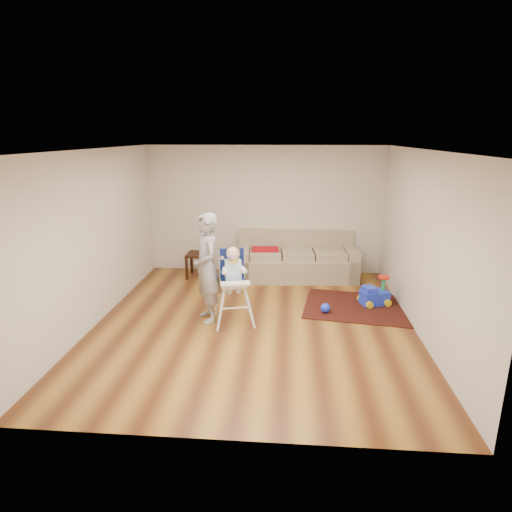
# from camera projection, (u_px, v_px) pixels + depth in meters

# --- Properties ---
(ground) EXTENTS (5.50, 5.50, 0.00)m
(ground) POSITION_uv_depth(u_px,v_px,m) (254.00, 323.00, 6.86)
(ground) COLOR #522912
(ground) RESTS_ON ground
(room_envelope) EXTENTS (5.04, 5.52, 2.72)m
(room_envelope) POSITION_uv_depth(u_px,v_px,m) (257.00, 201.00, 6.85)
(room_envelope) COLOR beige
(room_envelope) RESTS_ON ground
(sofa) EXTENTS (2.51, 1.18, 0.94)m
(sofa) POSITION_uv_depth(u_px,v_px,m) (297.00, 256.00, 8.88)
(sofa) COLOR gray
(sofa) RESTS_ON ground
(side_table) EXTENTS (0.51, 0.51, 0.51)m
(side_table) POSITION_uv_depth(u_px,v_px,m) (200.00, 265.00, 9.01)
(side_table) COLOR black
(side_table) RESTS_ON ground
(area_rug) EXTENTS (2.08, 1.68, 0.02)m
(area_rug) POSITION_uv_depth(u_px,v_px,m) (360.00, 307.00, 7.47)
(area_rug) COLOR black
(area_rug) RESTS_ON ground
(ride_on_toy) EXTENTS (0.55, 0.46, 0.51)m
(ride_on_toy) POSITION_uv_depth(u_px,v_px,m) (375.00, 290.00, 7.51)
(ride_on_toy) COLOR #1F39EE
(ride_on_toy) RESTS_ON area_rug
(toy_ball) EXTENTS (0.16, 0.16, 0.16)m
(toy_ball) POSITION_uv_depth(u_px,v_px,m) (325.00, 308.00, 7.19)
(toy_ball) COLOR #1F39EE
(toy_ball) RESTS_ON area_rug
(high_chair) EXTENTS (0.70, 0.70, 1.26)m
(high_chair) POSITION_uv_depth(u_px,v_px,m) (233.00, 287.00, 6.72)
(high_chair) COLOR white
(high_chair) RESTS_ON ground
(adult) EXTENTS (0.65, 0.76, 1.75)m
(adult) POSITION_uv_depth(u_px,v_px,m) (207.00, 268.00, 6.74)
(adult) COLOR gray
(adult) RESTS_ON ground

